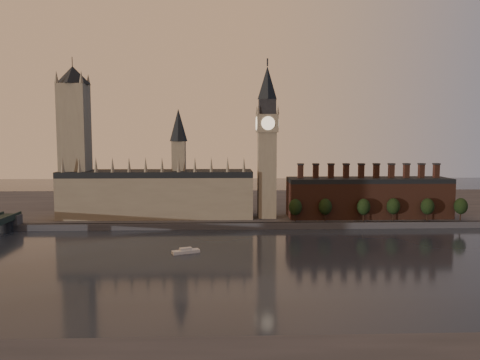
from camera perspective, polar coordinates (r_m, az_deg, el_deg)
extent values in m
plane|color=black|center=(215.08, 3.29, -10.71)|extent=(900.00, 900.00, 0.00)
cube|color=#4D4D53|center=(301.92, 1.71, -5.61)|extent=(900.00, 4.00, 4.00)
cube|color=#4D4D53|center=(390.50, 0.85, -3.09)|extent=(900.00, 180.00, 4.00)
cube|color=gray|center=(326.64, -10.03, -2.01)|extent=(130.00, 30.00, 28.00)
cube|color=black|center=(324.98, -10.08, 0.79)|extent=(130.00, 30.00, 4.00)
cube|color=gray|center=(322.58, -7.47, 2.57)|extent=(9.00, 9.00, 24.00)
cone|color=black|center=(322.28, -7.52, 6.66)|extent=(12.00, 12.00, 22.00)
cone|color=gray|center=(324.64, -20.82, 1.75)|extent=(2.60, 2.60, 10.00)
cone|color=gray|center=(321.34, -19.01, 1.78)|extent=(2.60, 2.60, 10.00)
cone|color=gray|center=(318.37, -17.16, 1.80)|extent=(2.60, 2.60, 10.00)
cone|color=gray|center=(315.74, -15.28, 1.82)|extent=(2.60, 2.60, 10.00)
cone|color=gray|center=(313.45, -13.37, 1.84)|extent=(2.60, 2.60, 10.00)
cone|color=gray|center=(311.51, -11.44, 1.86)|extent=(2.60, 2.60, 10.00)
cone|color=gray|center=(309.93, -9.48, 1.87)|extent=(2.60, 2.60, 10.00)
cone|color=gray|center=(308.72, -7.50, 1.89)|extent=(2.60, 2.60, 10.00)
cone|color=gray|center=(307.88, -5.52, 1.90)|extent=(2.60, 2.60, 10.00)
cone|color=gray|center=(307.41, -3.52, 1.91)|extent=(2.60, 2.60, 10.00)
cone|color=gray|center=(307.31, -1.52, 1.92)|extent=(2.60, 2.60, 10.00)
cone|color=gray|center=(307.59, 0.48, 1.92)|extent=(2.60, 2.60, 10.00)
cube|color=gray|center=(336.33, -19.45, 3.28)|extent=(18.00, 18.00, 90.00)
cone|color=black|center=(338.58, -19.73, 11.93)|extent=(24.00, 24.00, 12.00)
cylinder|color=#232326|center=(339.34, -19.76, 12.94)|extent=(0.50, 0.50, 12.00)
cone|color=gray|center=(333.29, -21.48, 11.64)|extent=(3.00, 3.00, 8.00)
cone|color=gray|center=(328.42, -18.79, 11.82)|extent=(3.00, 3.00, 8.00)
cone|color=gray|center=(348.35, -20.59, 11.38)|extent=(3.00, 3.00, 8.00)
cone|color=gray|center=(343.69, -18.01, 11.54)|extent=(3.00, 3.00, 8.00)
cube|color=gray|center=(318.21, 3.29, 0.58)|extent=(12.00, 12.00, 58.00)
cube|color=gray|center=(317.20, 3.32, 6.90)|extent=(14.00, 14.00, 12.00)
cube|color=#232326|center=(317.68, 3.34, 8.88)|extent=(11.00, 11.00, 10.00)
cone|color=black|center=(319.06, 3.35, 11.75)|extent=(13.00, 13.00, 22.00)
cylinder|color=#232326|center=(320.83, 3.37, 14.15)|extent=(1.00, 1.00, 5.00)
cylinder|color=beige|center=(310.04, 3.45, 6.93)|extent=(9.00, 0.50, 9.00)
cylinder|color=beige|center=(324.37, 3.21, 6.86)|extent=(9.00, 0.50, 9.00)
cylinder|color=beige|center=(316.62, 2.02, 6.91)|extent=(0.50, 9.00, 9.00)
cylinder|color=beige|center=(317.95, 4.63, 6.89)|extent=(0.50, 9.00, 9.00)
cone|color=gray|center=(310.56, 2.24, 8.60)|extent=(2.00, 2.00, 6.00)
cone|color=gray|center=(311.79, 4.65, 8.57)|extent=(2.00, 2.00, 6.00)
cone|color=gray|center=(323.51, 2.07, 8.47)|extent=(2.00, 2.00, 6.00)
cone|color=gray|center=(324.68, 4.38, 8.45)|extent=(2.00, 2.00, 6.00)
cube|color=#502C1E|center=(333.86, 15.33, -2.31)|extent=(110.00, 25.00, 24.00)
cube|color=black|center=(332.36, 15.39, 0.00)|extent=(110.00, 25.00, 3.00)
cube|color=#502C1E|center=(320.95, 7.39, 1.04)|extent=(3.50, 3.50, 9.00)
cube|color=#232326|center=(320.61, 7.40, 1.93)|extent=(4.20, 4.20, 1.00)
cube|color=#502C1E|center=(322.82, 9.21, 1.04)|extent=(3.50, 3.50, 9.00)
cube|color=#232326|center=(322.48, 9.23, 1.92)|extent=(4.20, 4.20, 1.00)
cube|color=#502C1E|center=(325.01, 11.02, 1.04)|extent=(3.50, 3.50, 9.00)
cube|color=#232326|center=(324.68, 11.04, 1.92)|extent=(4.20, 4.20, 1.00)
cube|color=#502C1E|center=(327.52, 12.80, 1.03)|extent=(3.50, 3.50, 9.00)
cube|color=#232326|center=(327.19, 12.82, 1.91)|extent=(4.20, 4.20, 1.00)
cube|color=#502C1E|center=(330.34, 14.55, 1.03)|extent=(3.50, 3.50, 9.00)
cube|color=#232326|center=(330.02, 14.57, 1.90)|extent=(4.20, 4.20, 1.00)
cube|color=#502C1E|center=(333.47, 16.27, 1.03)|extent=(3.50, 3.50, 9.00)
cube|color=#232326|center=(333.15, 16.30, 1.89)|extent=(4.20, 4.20, 1.00)
cube|color=#502C1E|center=(336.89, 17.96, 1.02)|extent=(3.50, 3.50, 9.00)
cube|color=#232326|center=(336.57, 17.99, 1.87)|extent=(4.20, 4.20, 1.00)
cube|color=#502C1E|center=(340.60, 19.61, 1.02)|extent=(3.50, 3.50, 9.00)
cube|color=#232326|center=(340.28, 19.64, 1.86)|extent=(4.20, 4.20, 1.00)
cube|color=#502C1E|center=(344.58, 21.23, 1.01)|extent=(3.50, 3.50, 9.00)
cube|color=#232326|center=(344.27, 21.26, 1.84)|extent=(4.20, 4.20, 1.00)
cube|color=#502C1E|center=(348.83, 22.81, 1.01)|extent=(3.50, 3.50, 9.00)
cube|color=#232326|center=(348.52, 22.84, 1.83)|extent=(4.20, 4.20, 1.00)
cylinder|color=black|center=(308.02, 6.75, -4.48)|extent=(0.80, 0.80, 6.00)
ellipsoid|color=black|center=(306.98, 6.77, -3.29)|extent=(8.60, 8.60, 10.75)
cylinder|color=black|center=(312.40, 10.33, -4.39)|extent=(0.80, 0.80, 6.00)
ellipsoid|color=black|center=(311.37, 10.35, -3.21)|extent=(8.60, 8.60, 10.75)
cylinder|color=black|center=(317.31, 14.81, -4.33)|extent=(0.80, 0.80, 6.00)
ellipsoid|color=black|center=(316.29, 14.83, -3.17)|extent=(8.60, 8.60, 10.75)
cylinder|color=black|center=(325.32, 18.16, -4.19)|extent=(0.80, 0.80, 6.00)
ellipsoid|color=black|center=(324.33, 18.19, -3.05)|extent=(8.60, 8.60, 10.75)
cylinder|color=black|center=(332.13, 21.85, -4.11)|extent=(0.80, 0.80, 6.00)
ellipsoid|color=black|center=(331.17, 21.89, -3.00)|extent=(8.60, 8.60, 10.75)
cylinder|color=black|center=(342.27, 25.27, -3.97)|extent=(0.80, 0.80, 6.00)
ellipsoid|color=black|center=(341.33, 25.32, -2.89)|extent=(8.60, 8.60, 10.75)
cube|color=#4D4D53|center=(329.60, -26.36, -4.36)|extent=(14.00, 8.00, 6.00)
cylinder|color=#232326|center=(325.65, -26.70, -5.05)|extent=(8.00, 8.00, 7.75)
cube|color=silver|center=(242.79, -6.63, -8.67)|extent=(14.54, 9.16, 1.61)
cube|color=silver|center=(242.45, -6.63, -8.34)|extent=(6.73, 5.12, 1.21)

